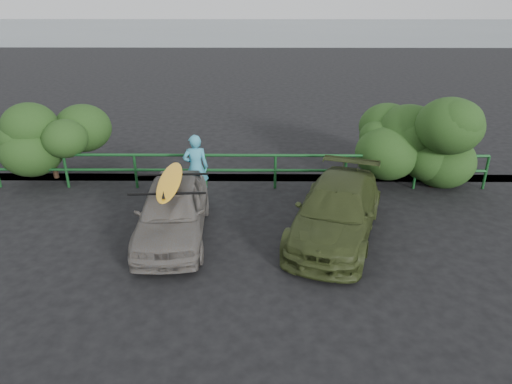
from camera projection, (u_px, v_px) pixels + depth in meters
ground at (230, 292)px, 8.66m from camera, size 80.00×80.00×0.00m
ocean at (256, 31)px, 63.48m from camera, size 200.00×200.00×0.00m
guardrail at (240, 171)px, 13.02m from camera, size 14.00×0.08×1.04m
shrub_left at (75, 148)px, 13.20m from camera, size 3.20×2.40×2.13m
shrub_right at (414, 142)px, 13.14m from camera, size 3.20×2.40×2.46m
sedan at (172, 211)px, 10.41m from camera, size 1.73×3.86×1.29m
olive_vehicle at (336, 211)px, 10.46m from camera, size 3.03×4.62×1.24m
man at (196, 168)px, 12.17m from camera, size 0.72×0.52×1.83m
roof_rack at (170, 184)px, 10.14m from camera, size 1.71×1.24×0.05m
surfboard at (170, 181)px, 10.11m from camera, size 0.62×2.41×0.07m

